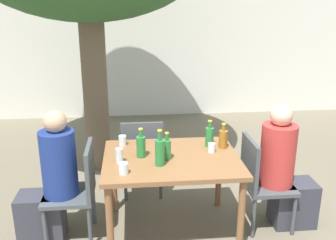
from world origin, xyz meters
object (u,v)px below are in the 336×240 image
object	(u,v)px
person_seated_1	(285,174)
drinking_glass_0	(212,148)
patio_chair_2	(142,153)
drinking_glass_1	(123,168)
drinking_glass_3	(122,140)
green_bottle_2	(160,152)
green_bottle_1	(141,146)
drinking_glass_2	(119,156)
patio_chair_1	(260,178)
amber_bottle_4	(223,138)
dining_table_front	(171,166)
green_bottle_3	(167,149)
patio_chair_0	(78,187)
person_seated_0	(51,184)
green_bottle_0	(209,136)

from	to	relation	value
person_seated_1	drinking_glass_0	xyz separation A→B (m)	(-0.69, 0.08, 0.26)
patio_chair_2	drinking_glass_1	bearing A→B (deg)	79.82
person_seated_1	drinking_glass_3	distance (m)	1.56
green_bottle_2	drinking_glass_3	distance (m)	0.59
green_bottle_1	green_bottle_2	world-z (taller)	green_bottle_2
person_seated_1	drinking_glass_2	xyz separation A→B (m)	(-1.53, -0.07, 0.28)
patio_chair_1	drinking_glass_2	distance (m)	1.33
patio_chair_1	amber_bottle_4	distance (m)	0.50
person_seated_1	green_bottle_1	bearing A→B (deg)	88.61
patio_chair_2	green_bottle_2	bearing A→B (deg)	98.35
dining_table_front	green_bottle_3	size ratio (longest dim) A/B	4.82
patio_chair_1	green_bottle_3	world-z (taller)	green_bottle_3
person_seated_1	patio_chair_0	bearing A→B (deg)	90.00
person_seated_1	patio_chair_1	bearing A→B (deg)	90.00
patio_chair_2	drinking_glass_3	bearing A→B (deg)	62.17
person_seated_0	green_bottle_3	size ratio (longest dim) A/B	4.87
green_bottle_3	green_bottle_2	bearing A→B (deg)	-121.24
patio_chair_2	drinking_glass_2	world-z (taller)	patio_chair_2
person_seated_1	amber_bottle_4	size ratio (longest dim) A/B	5.02
dining_table_front	drinking_glass_3	bearing A→B (deg)	143.02
green_bottle_0	person_seated_1	bearing A→B (deg)	-18.41
green_bottle_1	drinking_glass_3	size ratio (longest dim) A/B	2.79
green_bottle_1	green_bottle_3	size ratio (longest dim) A/B	1.07
amber_bottle_4	drinking_glass_0	world-z (taller)	amber_bottle_4
patio_chair_0	drinking_glass_1	xyz separation A→B (m)	(0.42, -0.29, 0.30)
dining_table_front	patio_chair_1	distance (m)	0.85
patio_chair_0	patio_chair_2	size ratio (longest dim) A/B	1.00
drinking_glass_2	drinking_glass_3	size ratio (longest dim) A/B	1.33
drinking_glass_1	drinking_glass_3	size ratio (longest dim) A/B	0.97
drinking_glass_0	drinking_glass_1	distance (m)	0.88
patio_chair_2	green_bottle_2	size ratio (longest dim) A/B	2.81
person_seated_1	amber_bottle_4	bearing A→B (deg)	73.13
person_seated_1	green_bottle_2	world-z (taller)	person_seated_1
dining_table_front	green_bottle_2	xyz separation A→B (m)	(-0.11, -0.16, 0.21)
patio_chair_2	patio_chair_1	bearing A→B (deg)	146.99
dining_table_front	green_bottle_0	size ratio (longest dim) A/B	4.69
person_seated_1	green_bottle_3	bearing A→B (deg)	92.27
patio_chair_0	drinking_glass_0	distance (m)	1.25
green_bottle_1	amber_bottle_4	bearing A→B (deg)	10.06
patio_chair_0	person_seated_0	size ratio (longest dim) A/B	0.73
patio_chair_2	person_seated_0	distance (m)	1.08
patio_chair_0	green_bottle_0	size ratio (longest dim) A/B	3.47
person_seated_1	amber_bottle_4	xyz separation A→B (m)	(-0.56, 0.17, 0.31)
drinking_glass_0	drinking_glass_1	world-z (taller)	drinking_glass_1
green_bottle_0	drinking_glass_1	world-z (taller)	green_bottle_0
green_bottle_0	amber_bottle_4	xyz separation A→B (m)	(0.12, -0.06, -0.01)
patio_chair_1	green_bottle_0	distance (m)	0.61
patio_chair_1	person_seated_0	bearing A→B (deg)	90.00
person_seated_1	dining_table_front	bearing A→B (deg)	90.00
person_seated_1	drinking_glass_1	world-z (taller)	person_seated_1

